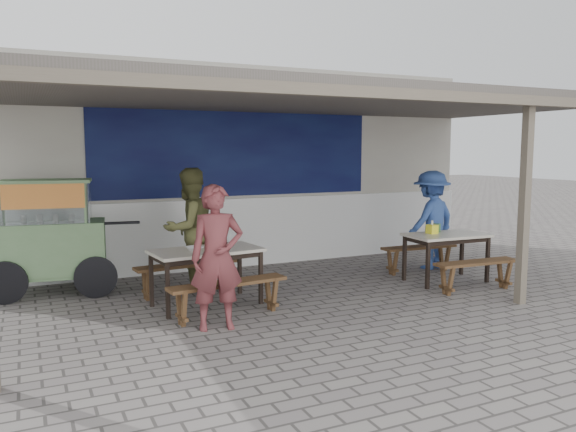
# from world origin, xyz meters

# --- Properties ---
(ground) EXTENTS (60.00, 60.00, 0.00)m
(ground) POSITION_xyz_m (0.00, 0.00, 0.00)
(ground) COLOR slate
(ground) RESTS_ON ground
(back_wall) EXTENTS (9.00, 1.28, 3.50)m
(back_wall) POSITION_xyz_m (-0.00, 3.58, 1.72)
(back_wall) COLOR beige
(back_wall) RESTS_ON ground
(warung_roof) EXTENTS (9.00, 4.21, 2.81)m
(warung_roof) POSITION_xyz_m (0.02, 0.90, 2.71)
(warung_roof) COLOR #4E4743
(warung_roof) RESTS_ON ground
(table_left) EXTENTS (1.48, 0.89, 0.75)m
(table_left) POSITION_xyz_m (-1.46, 0.80, 0.67)
(table_left) COLOR beige
(table_left) RESTS_ON ground
(bench_left_street) EXTENTS (1.53, 0.44, 0.45)m
(bench_left_street) POSITION_xyz_m (-1.39, 0.14, 0.34)
(bench_left_street) COLOR brown
(bench_left_street) RESTS_ON ground
(bench_left_wall) EXTENTS (1.53, 0.44, 0.45)m
(bench_left_wall) POSITION_xyz_m (-1.54, 1.46, 0.34)
(bench_left_wall) COLOR brown
(bench_left_wall) RESTS_ON ground
(table_right) EXTENTS (1.27, 0.78, 0.75)m
(table_right) POSITION_xyz_m (2.30, 0.52, 0.67)
(table_right) COLOR beige
(table_right) RESTS_ON ground
(bench_right_street) EXTENTS (1.34, 0.34, 0.45)m
(bench_right_street) POSITION_xyz_m (2.27, -0.17, 0.33)
(bench_right_street) COLOR brown
(bench_right_street) RESTS_ON ground
(bench_right_wall) EXTENTS (1.34, 0.34, 0.45)m
(bench_right_wall) POSITION_xyz_m (2.34, 1.22, 0.33)
(bench_right_wall) COLOR brown
(bench_right_wall) RESTS_ON ground
(vendor_cart) EXTENTS (2.10, 1.00, 1.63)m
(vendor_cart) POSITION_xyz_m (-3.27, 2.26, 0.89)
(vendor_cart) COLOR #66885B
(vendor_cart) RESTS_ON ground
(patron_street_side) EXTENTS (0.66, 0.49, 1.66)m
(patron_street_side) POSITION_xyz_m (-1.64, -0.20, 0.83)
(patron_street_side) COLOR brown
(patron_street_side) RESTS_ON ground
(patron_wall_side) EXTENTS (1.07, 0.97, 1.78)m
(patron_wall_side) POSITION_xyz_m (-1.41, 1.79, 0.89)
(patron_wall_side) COLOR brown
(patron_wall_side) RESTS_ON ground
(patron_right_table) EXTENTS (1.22, 0.88, 1.69)m
(patron_right_table) POSITION_xyz_m (2.75, 1.43, 0.84)
(patron_right_table) COLOR #3555A0
(patron_right_table) RESTS_ON ground
(tissue_box) EXTENTS (0.15, 0.15, 0.14)m
(tissue_box) POSITION_xyz_m (2.12, 0.64, 0.82)
(tissue_box) COLOR yellow
(tissue_box) RESTS_ON table_right
(donation_box) EXTENTS (0.23, 0.20, 0.13)m
(donation_box) POSITION_xyz_m (2.24, 0.74, 0.82)
(donation_box) COLOR #376E31
(donation_box) RESTS_ON table_right
(condiment_jar) EXTENTS (0.08, 0.08, 0.09)m
(condiment_jar) POSITION_xyz_m (-1.28, 0.88, 0.79)
(condiment_jar) COLOR silver
(condiment_jar) RESTS_ON table_left
(condiment_bowl) EXTENTS (0.27, 0.27, 0.05)m
(condiment_bowl) POSITION_xyz_m (-1.63, 0.77, 0.78)
(condiment_bowl) COLOR white
(condiment_bowl) RESTS_ON table_left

